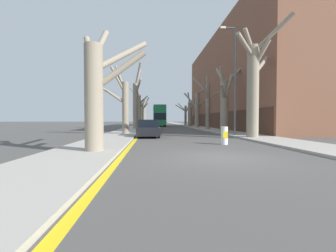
{
  "coord_description": "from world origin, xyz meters",
  "views": [
    {
      "loc": [
        -2.64,
        -8.36,
        1.46
      ],
      "look_at": [
        0.41,
        35.02,
        0.2
      ],
      "focal_mm": 24.0,
      "sensor_mm": 36.0,
      "label": 1
    }
  ],
  "objects_px": {
    "street_tree_left_0": "(98,89)",
    "street_tree_right_3": "(197,109)",
    "street_tree_right_0": "(254,84)",
    "street_tree_right_2": "(208,104)",
    "street_tree_left_4": "(142,113)",
    "lamp_post": "(234,76)",
    "street_tree_left_5": "(144,112)",
    "street_tree_left_3": "(140,108)",
    "street_tree_right_5": "(185,114)",
    "street_tree_left_1": "(123,102)",
    "street_tree_left_2": "(136,102)",
    "double_decker_bus": "(159,115)",
    "street_tree_right_1": "(225,101)",
    "parked_car_0": "(149,129)",
    "parked_car_1": "(150,127)",
    "street_tree_right_4": "(190,112)",
    "parked_car_3": "(150,125)",
    "parked_car_2": "(150,125)",
    "traffic_bollard": "(224,136)"
  },
  "relations": [
    {
      "from": "street_tree_left_0",
      "to": "street_tree_right_3",
      "type": "bearing_deg",
      "value": 70.31
    },
    {
      "from": "street_tree_right_0",
      "to": "street_tree_right_2",
      "type": "height_order",
      "value": "street_tree_right_0"
    },
    {
      "from": "street_tree_left_4",
      "to": "lamp_post",
      "type": "xyz_separation_m",
      "value": [
        9.51,
        -37.42,
        2.13
      ]
    },
    {
      "from": "street_tree_left_5",
      "to": "street_tree_left_3",
      "type": "bearing_deg",
      "value": -89.97
    },
    {
      "from": "street_tree_left_0",
      "to": "lamp_post",
      "type": "bearing_deg",
      "value": 43.58
    },
    {
      "from": "street_tree_right_5",
      "to": "street_tree_left_5",
      "type": "bearing_deg",
      "value": 124.05
    },
    {
      "from": "street_tree_right_5",
      "to": "lamp_post",
      "type": "distance_m",
      "value": 34.25
    },
    {
      "from": "street_tree_left_1",
      "to": "street_tree_right_2",
      "type": "height_order",
      "value": "street_tree_right_2"
    },
    {
      "from": "street_tree_left_0",
      "to": "street_tree_left_2",
      "type": "relative_size",
      "value": 0.59
    },
    {
      "from": "street_tree_right_0",
      "to": "double_decker_bus",
      "type": "relative_size",
      "value": 0.85
    },
    {
      "from": "street_tree_left_3",
      "to": "street_tree_right_1",
      "type": "distance_m",
      "value": 23.35
    },
    {
      "from": "street_tree_right_1",
      "to": "double_decker_bus",
      "type": "distance_m",
      "value": 25.37
    },
    {
      "from": "street_tree_left_3",
      "to": "double_decker_bus",
      "type": "bearing_deg",
      "value": 42.15
    },
    {
      "from": "street_tree_right_3",
      "to": "parked_car_0",
      "type": "xyz_separation_m",
      "value": [
        -7.99,
        -19.33,
        -2.67
      ]
    },
    {
      "from": "street_tree_right_3",
      "to": "parked_car_1",
      "type": "height_order",
      "value": "street_tree_right_3"
    },
    {
      "from": "street_tree_left_2",
      "to": "parked_car_1",
      "type": "bearing_deg",
      "value": -76.73
    },
    {
      "from": "street_tree_left_1",
      "to": "street_tree_right_4",
      "type": "bearing_deg",
      "value": 66.16
    },
    {
      "from": "parked_car_3",
      "to": "street_tree_right_5",
      "type": "bearing_deg",
      "value": 62.71
    },
    {
      "from": "street_tree_right_4",
      "to": "parked_car_1",
      "type": "distance_m",
      "value": 23.06
    },
    {
      "from": "street_tree_right_2",
      "to": "street_tree_right_3",
      "type": "relative_size",
      "value": 1.0
    },
    {
      "from": "street_tree_left_1",
      "to": "double_decker_bus",
      "type": "distance_m",
      "value": 27.14
    },
    {
      "from": "street_tree_left_2",
      "to": "street_tree_right_1",
      "type": "bearing_deg",
      "value": -41.76
    },
    {
      "from": "double_decker_bus",
      "to": "parked_car_2",
      "type": "bearing_deg",
      "value": -95.7
    },
    {
      "from": "street_tree_left_2",
      "to": "street_tree_left_3",
      "type": "relative_size",
      "value": 1.24
    },
    {
      "from": "street_tree_left_2",
      "to": "parked_car_1",
      "type": "height_order",
      "value": "street_tree_left_2"
    },
    {
      "from": "street_tree_left_1",
      "to": "street_tree_right_3",
      "type": "height_order",
      "value": "street_tree_right_3"
    },
    {
      "from": "parked_car_0",
      "to": "street_tree_left_3",
      "type": "bearing_deg",
      "value": 94.83
    },
    {
      "from": "street_tree_right_3",
      "to": "street_tree_right_5",
      "type": "relative_size",
      "value": 1.27
    },
    {
      "from": "street_tree_right_2",
      "to": "parked_car_2",
      "type": "xyz_separation_m",
      "value": [
        -8.03,
        -0.29,
        -3.0
      ]
    },
    {
      "from": "street_tree_left_1",
      "to": "parked_car_0",
      "type": "xyz_separation_m",
      "value": [
        2.46,
        -3.0,
        -2.43
      ]
    },
    {
      "from": "street_tree_left_5",
      "to": "street_tree_right_3",
      "type": "xyz_separation_m",
      "value": [
        10.21,
        -30.42,
        -0.38
      ]
    },
    {
      "from": "parked_car_0",
      "to": "lamp_post",
      "type": "xyz_separation_m",
      "value": [
        7.36,
        0.17,
        4.52
      ]
    },
    {
      "from": "street_tree_right_5",
      "to": "street_tree_right_3",
      "type": "bearing_deg",
      "value": -90.76
    },
    {
      "from": "street_tree_right_0",
      "to": "parked_car_2",
      "type": "distance_m",
      "value": 16.49
    },
    {
      "from": "street_tree_left_1",
      "to": "parked_car_0",
      "type": "bearing_deg",
      "value": -50.64
    },
    {
      "from": "street_tree_left_0",
      "to": "street_tree_right_4",
      "type": "xyz_separation_m",
      "value": [
        10.24,
        35.86,
        0.26
      ]
    },
    {
      "from": "street_tree_left_0",
      "to": "double_decker_bus",
      "type": "height_order",
      "value": "street_tree_left_0"
    },
    {
      "from": "street_tree_left_3",
      "to": "parked_car_3",
      "type": "xyz_separation_m",
      "value": [
        2.21,
        -7.71,
        -3.1
      ]
    },
    {
      "from": "parked_car_0",
      "to": "parked_car_1",
      "type": "distance_m",
      "value": 5.62
    },
    {
      "from": "parked_car_0",
      "to": "parked_car_2",
      "type": "distance_m",
      "value": 11.8
    },
    {
      "from": "street_tree_left_2",
      "to": "street_tree_right_5",
      "type": "height_order",
      "value": "street_tree_left_2"
    },
    {
      "from": "street_tree_left_1",
      "to": "parked_car_3",
      "type": "distance_m",
      "value": 15.85
    },
    {
      "from": "double_decker_bus",
      "to": "street_tree_right_4",
      "type": "bearing_deg",
      "value": -23.35
    },
    {
      "from": "parked_car_2",
      "to": "double_decker_bus",
      "type": "bearing_deg",
      "value": 84.3
    },
    {
      "from": "street_tree_right_4",
      "to": "parked_car_1",
      "type": "relative_size",
      "value": 1.85
    },
    {
      "from": "street_tree_left_0",
      "to": "street_tree_left_3",
      "type": "xyz_separation_m",
      "value": [
        -0.14,
        34.98,
        0.95
      ]
    },
    {
      "from": "street_tree_left_0",
      "to": "street_tree_right_2",
      "type": "xyz_separation_m",
      "value": [
        10.1,
        20.89,
        0.89
      ]
    },
    {
      "from": "street_tree_left_4",
      "to": "street_tree_right_5",
      "type": "height_order",
      "value": "street_tree_left_4"
    },
    {
      "from": "street_tree_left_0",
      "to": "traffic_bollard",
      "type": "height_order",
      "value": "street_tree_left_0"
    },
    {
      "from": "street_tree_right_3",
      "to": "traffic_bollard",
      "type": "xyz_separation_m",
      "value": [
        -3.49,
        -25.34,
        -2.83
      ]
    }
  ]
}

